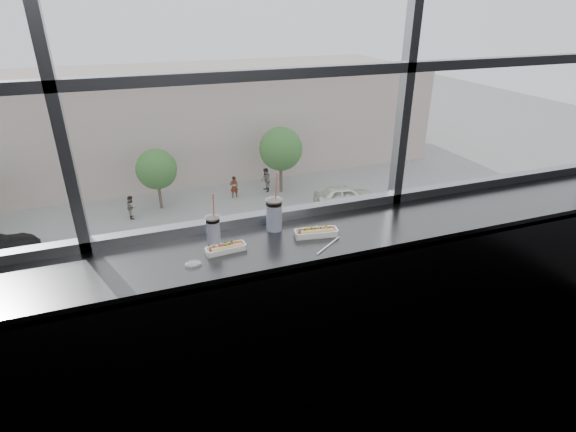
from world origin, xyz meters
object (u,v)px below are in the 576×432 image
object	(u,v)px
hotdog_tray_left	(226,248)
car_far_c	(345,192)
car_near_d	(285,265)
tree_right	(281,149)
soda_cup_left	(213,229)
hotdog_tray_right	(316,232)
tree_center	(157,169)
pedestrian_d	(266,178)
car_near_e	(419,241)
wrapper	(193,263)
pedestrian_c	(234,185)
car_near_c	(186,287)
soda_cup_right	(274,213)
pedestrian_b	(131,205)
loose_straw	(329,245)

from	to	relation	value
hotdog_tray_left	car_far_c	bearing A→B (deg)	56.54
car_far_c	car_near_d	world-z (taller)	car_near_d
tree_right	car_near_d	bearing A→B (deg)	-108.32
soda_cup_left	tree_right	xyz separation A→B (m)	(10.16, 28.17, -8.74)
hotdog_tray_right	tree_center	world-z (taller)	hotdog_tray_right
tree_center	car_near_d	bearing A→B (deg)	-67.12
pedestrian_d	car_near_e	bearing A→B (deg)	22.74
wrapper	pedestrian_c	size ratio (longest dim) A/B	0.05
tree_right	soda_cup_left	bearing A→B (deg)	-109.83
pedestrian_d	tree_center	distance (m)	8.16
hotdog_tray_left	pedestrian_d	world-z (taller)	hotdog_tray_left
car_far_c	tree_center	bearing A→B (deg)	78.15
car_near_c	soda_cup_right	bearing A→B (deg)	-179.28
car_near_c	pedestrian_b	distance (m)	11.25
soda_cup_right	loose_straw	bearing A→B (deg)	-53.37
soda_cup_right	car_near_e	size ratio (longest dim) A/B	0.06
wrapper	pedestrian_c	xyz separation A→B (m)	(6.64, 28.50, -11.06)
soda_cup_right	tree_center	distance (m)	29.62
loose_straw	soda_cup_left	bearing A→B (deg)	122.25
hotdog_tray_left	loose_straw	size ratio (longest dim) A/B	0.94
pedestrian_b	pedestrian_d	bearing A→B (deg)	-82.16
car_near_e	tree_center	distance (m)	17.91
loose_straw	car_far_c	xyz separation A→B (m)	(12.97, 24.43, -11.05)
car_near_e	tree_center	xyz separation A→B (m)	(-13.16, 12.00, 1.87)
pedestrian_c	tree_right	xyz separation A→B (m)	(3.67, -0.12, 2.41)
tree_right	loose_straw	bearing A→B (deg)	-108.57
wrapper	loose_straw	bearing A→B (deg)	-4.14
hotdog_tray_left	tree_center	xyz separation A→B (m)	(1.08, 28.29, -9.16)
hotdog_tray_left	pedestrian_b	bearing A→B (deg)	87.57
car_far_c	pedestrian_d	size ratio (longest dim) A/B	2.68
hotdog_tray_left	car_near_e	distance (m)	24.29
soda_cup_right	tree_right	bearing A→B (deg)	70.84
loose_straw	car_near_e	size ratio (longest dim) A/B	0.04
loose_straw	car_near_c	xyz separation A→B (m)	(0.55, 16.43, -11.10)
hotdog_tray_left	pedestrian_c	bearing A→B (deg)	72.89
soda_cup_left	loose_straw	distance (m)	0.67
loose_straw	car_far_c	distance (m)	29.79
hotdog_tray_left	car_near_c	xyz separation A→B (m)	(1.12, 16.29, -11.12)
hotdog_tray_right	car_near_d	xyz separation A→B (m)	(5.59, 16.29, -10.93)
pedestrian_b	tree_center	distance (m)	2.95
pedestrian_c	tree_center	size ratio (longest dim) A/B	0.46
car_near_e	loose_straw	bearing A→B (deg)	135.78
car_far_c	soda_cup_right	bearing A→B (deg)	157.27
car_near_e	car_near_d	bearing A→B (deg)	85.54
car_far_c	pedestrian_c	distance (m)	8.20
car_far_c	car_near_e	bearing A→B (deg)	-169.07
tree_center	hotdog_tray_right	bearing A→B (deg)	-91.07
soda_cup_left	pedestrian_c	size ratio (longest dim) A/B	0.16
tree_right	car_near_c	bearing A→B (deg)	-126.87
pedestrian_d	tree_right	distance (m)	2.58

